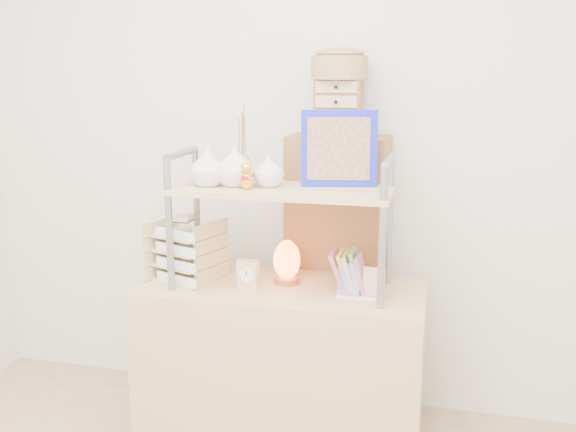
{
  "coord_description": "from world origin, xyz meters",
  "views": [
    {
      "loc": [
        0.64,
        -1.28,
        1.65
      ],
      "look_at": [
        0.03,
        1.2,
        1.06
      ],
      "focal_mm": 40.0,
      "sensor_mm": 36.0,
      "label": 1
    }
  ],
  "objects_px": {
    "letter_tray": "(184,254)",
    "salt_lamp": "(287,261)",
    "cabinet": "(336,279)",
    "desk": "(281,368)"
  },
  "relations": [
    {
      "from": "desk",
      "to": "cabinet",
      "type": "xyz_separation_m",
      "value": [
        0.18,
        0.37,
        0.3
      ]
    },
    {
      "from": "cabinet",
      "to": "salt_lamp",
      "type": "bearing_deg",
      "value": -114.28
    },
    {
      "from": "cabinet",
      "to": "salt_lamp",
      "type": "height_order",
      "value": "cabinet"
    },
    {
      "from": "letter_tray",
      "to": "salt_lamp",
      "type": "bearing_deg",
      "value": 7.89
    },
    {
      "from": "cabinet",
      "to": "letter_tray",
      "type": "height_order",
      "value": "cabinet"
    },
    {
      "from": "cabinet",
      "to": "salt_lamp",
      "type": "xyz_separation_m",
      "value": [
        -0.16,
        -0.32,
        0.17
      ]
    },
    {
      "from": "salt_lamp",
      "to": "desk",
      "type": "bearing_deg",
      "value": -101.22
    },
    {
      "from": "desk",
      "to": "letter_tray",
      "type": "relative_size",
      "value": 4.07
    },
    {
      "from": "cabinet",
      "to": "desk",
      "type": "bearing_deg",
      "value": -112.12
    },
    {
      "from": "letter_tray",
      "to": "salt_lamp",
      "type": "height_order",
      "value": "letter_tray"
    }
  ]
}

